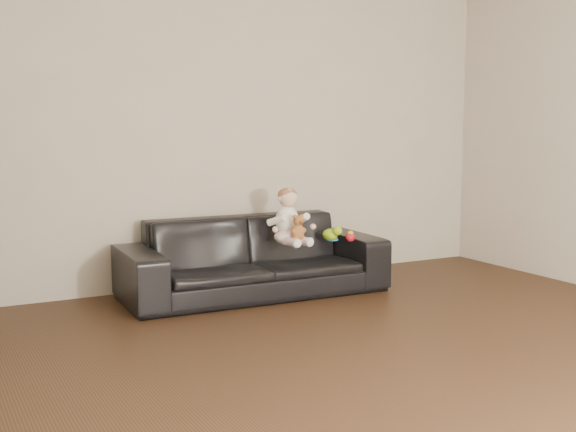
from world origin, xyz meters
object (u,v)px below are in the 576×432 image
toy_rattle (350,237)px  toy_blue_disc (332,239)px  sofa (254,257)px  baby (289,220)px  teddy_bear (298,228)px  toy_green (330,235)px

toy_rattle → toy_blue_disc: (-0.09, 0.13, -0.03)m
sofa → toy_blue_disc: 0.67m
baby → toy_blue_disc: (0.40, 0.01, -0.19)m
teddy_bear → toy_green: 0.40m
toy_blue_disc → baby: bearing=-178.4°
teddy_bear → toy_green: teddy_bear is taller
baby → toy_green: bearing=-11.5°
baby → toy_blue_disc: 0.44m
sofa → toy_rattle: size_ratio=26.61×
toy_green → toy_blue_disc: bearing=14.4°
toy_green → toy_rattle: bearing=-46.8°
sofa → baby: (0.25, -0.11, 0.29)m
baby → toy_rattle: (0.49, -0.12, -0.15)m
baby → toy_rattle: bearing=-25.6°
sofa → toy_green: sofa is taller
toy_blue_disc → sofa: bearing=171.4°
sofa → toy_green: size_ratio=14.47×
baby → toy_rattle: baby is taller
toy_blue_disc → toy_green: bearing=-165.6°
sofa → baby: size_ratio=4.63×
toy_green → toy_blue_disc: size_ratio=1.48×
baby → toy_green: size_ratio=3.13×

